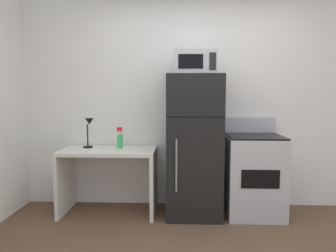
{
  "coord_description": "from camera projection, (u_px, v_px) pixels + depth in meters",
  "views": [
    {
      "loc": [
        -0.21,
        -2.19,
        1.37
      ],
      "look_at": [
        -0.34,
        1.1,
        1.05
      ],
      "focal_mm": 33.28,
      "sensor_mm": 36.0,
      "label": 1
    }
  ],
  "objects": [
    {
      "name": "wall_back_white",
      "position": [
        197.0,
        101.0,
        3.87
      ],
      "size": [
        5.0,
        0.1,
        2.6
      ],
      "primitive_type": "cube",
      "color": "white",
      "rests_on": "ground"
    },
    {
      "name": "microwave",
      "position": [
        195.0,
        63.0,
        3.43
      ],
      "size": [
        0.46,
        0.35,
        0.26
      ],
      "color": "#B7B7BC",
      "rests_on": "refrigerator"
    },
    {
      "name": "refrigerator",
      "position": [
        194.0,
        146.0,
        3.54
      ],
      "size": [
        0.61,
        0.64,
        1.6
      ],
      "color": "black",
      "rests_on": "ground"
    },
    {
      "name": "desk",
      "position": [
        109.0,
        169.0,
        3.62
      ],
      "size": [
        1.08,
        0.6,
        0.75
      ],
      "color": "silver",
      "rests_on": "ground"
    },
    {
      "name": "spray_bottle",
      "position": [
        120.0,
        140.0,
        3.65
      ],
      "size": [
        0.06,
        0.06,
        0.25
      ],
      "color": "green",
      "rests_on": "desk"
    },
    {
      "name": "oven_range",
      "position": [
        253.0,
        175.0,
        3.56
      ],
      "size": [
        0.63,
        0.61,
        1.1
      ],
      "color": "#B7B7BC",
      "rests_on": "ground"
    },
    {
      "name": "desk_lamp",
      "position": [
        89.0,
        128.0,
        3.66
      ],
      "size": [
        0.14,
        0.12,
        0.35
      ],
      "color": "black",
      "rests_on": "desk"
    }
  ]
}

